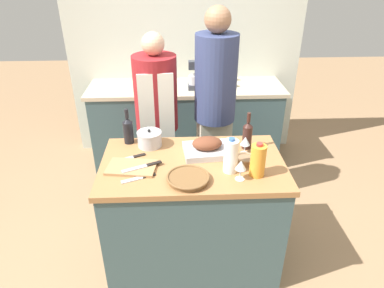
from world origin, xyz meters
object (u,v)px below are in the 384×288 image
(milk_jug, at_px, (231,156))
(person_cook_aproned, at_px, (157,116))
(wine_glass_right, at_px, (241,166))
(cutting_board, at_px, (132,167))
(juice_jug, at_px, (258,160))
(stand_mixer, at_px, (197,77))
(wine_bottle_green, at_px, (128,130))
(wicker_basket, at_px, (188,178))
(wine_glass_left, at_px, (245,142))
(roasting_pan, at_px, (207,147))
(knife_chef, at_px, (144,166))
(condiment_bottle_tall, at_px, (224,79))
(knife_bread, at_px, (131,158))
(condiment_bottle_short, at_px, (228,74))
(mixing_bowl, at_px, (245,159))
(knife_paring, at_px, (140,178))
(stock_pot, at_px, (150,139))
(wine_bottle_dark, at_px, (247,134))
(person_cook_guest, at_px, (215,104))

(milk_jug, bearing_deg, person_cook_aproned, 119.92)
(wine_glass_right, bearing_deg, cutting_board, 167.38)
(juice_jug, relative_size, stand_mixer, 0.80)
(wine_bottle_green, relative_size, person_cook_aproned, 0.17)
(wicker_basket, xyz_separation_m, juice_jug, (0.44, 0.05, 0.09))
(cutting_board, bearing_deg, wine_glass_left, 11.55)
(roasting_pan, relative_size, knife_chef, 1.33)
(condiment_bottle_tall, bearing_deg, roasting_pan, -102.44)
(cutting_board, xyz_separation_m, milk_jug, (0.65, -0.06, 0.11))
(knife_bread, relative_size, stand_mixer, 0.76)
(milk_jug, height_order, knife_chef, milk_jug)
(stand_mixer, xyz_separation_m, condiment_bottle_short, (0.35, 0.23, -0.04))
(mixing_bowl, height_order, knife_paring, mixing_bowl)
(cutting_board, distance_m, wine_glass_left, 0.81)
(knife_paring, xyz_separation_m, knife_bread, (-0.08, 0.25, 0.00))
(mixing_bowl, distance_m, condiment_bottle_short, 1.70)
(wine_glass_right, height_order, person_cook_aproned, person_cook_aproned)
(condiment_bottle_short, bearing_deg, milk_jug, -97.20)
(condiment_bottle_short, bearing_deg, juice_jug, -91.92)
(wine_glass_left, bearing_deg, roasting_pan, 176.85)
(wicker_basket, height_order, stand_mixer, stand_mixer)
(wine_glass_right, height_order, knife_chef, wine_glass_right)
(roasting_pan, relative_size, stock_pot, 1.92)
(roasting_pan, bearing_deg, mixing_bowl, -29.23)
(wine_glass_right, bearing_deg, knife_bread, 157.99)
(stock_pot, relative_size, condiment_bottle_tall, 0.92)
(condiment_bottle_short, bearing_deg, wine_bottle_dark, -92.38)
(juice_jug, xyz_separation_m, milk_jug, (-0.16, 0.05, 0.01))
(knife_paring, xyz_separation_m, person_cook_guest, (0.57, 0.93, 0.11))
(stock_pot, distance_m, knife_paring, 0.43)
(wine_glass_left, bearing_deg, knife_bread, -178.14)
(milk_jug, relative_size, wine_glass_right, 1.79)
(roasting_pan, height_order, wine_glass_right, wine_glass_right)
(person_cook_guest, bearing_deg, knife_chef, -132.41)
(wine_bottle_green, bearing_deg, knife_chef, -69.91)
(stock_pot, relative_size, knife_paring, 0.83)
(wine_bottle_dark, distance_m, stand_mixer, 1.29)
(cutting_board, xyz_separation_m, knife_paring, (0.06, -0.12, -0.01))
(wine_glass_right, bearing_deg, juice_jug, 20.75)
(wine_glass_right, distance_m, person_cook_guest, 0.97)
(milk_jug, distance_m, person_cook_aproned, 1.05)
(wicker_basket, height_order, knife_paring, wicker_basket)
(knife_bread, xyz_separation_m, condiment_bottle_tall, (0.83, 1.38, 0.10))
(roasting_pan, height_order, knife_chef, roasting_pan)
(knife_chef, bearing_deg, wine_glass_left, 13.59)
(milk_jug, distance_m, wine_bottle_dark, 0.34)
(wicker_basket, distance_m, knife_chef, 0.33)
(wicker_basket, height_order, juice_jug, juice_jug)
(roasting_pan, distance_m, person_cook_guest, 0.65)
(wicker_basket, height_order, person_cook_aproned, person_cook_aproned)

